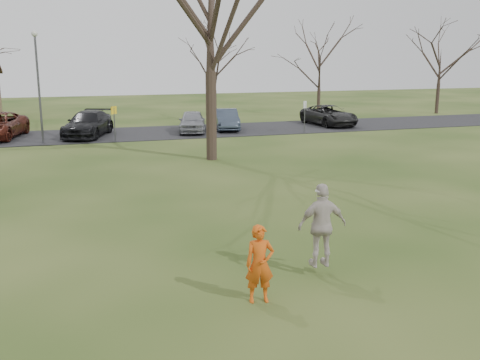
# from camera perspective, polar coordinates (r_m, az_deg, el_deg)

# --- Properties ---
(ground) EXTENTS (120.00, 120.00, 0.00)m
(ground) POSITION_cam_1_polar(r_m,az_deg,el_deg) (12.62, 5.53, -10.56)
(ground) COLOR #1E380F
(ground) RESTS_ON ground
(parking_strip) EXTENTS (62.00, 6.50, 0.04)m
(parking_strip) POSITION_cam_1_polar(r_m,az_deg,el_deg) (36.28, -10.00, 4.77)
(parking_strip) COLOR black
(parking_strip) RESTS_ON ground
(player_defender) EXTENTS (0.65, 0.47, 1.64)m
(player_defender) POSITION_cam_1_polar(r_m,az_deg,el_deg) (11.41, 2.05, -8.66)
(player_defender) COLOR #CA4D10
(player_defender) RESTS_ON ground
(car_3) EXTENTS (3.79, 5.69, 1.53)m
(car_3) POSITION_cam_1_polar(r_m,az_deg,el_deg) (35.45, -15.42, 5.60)
(car_3) COLOR black
(car_3) RESTS_ON parking_strip
(car_4) EXTENTS (2.56, 4.36, 1.39)m
(car_4) POSITION_cam_1_polar(r_m,az_deg,el_deg) (36.20, -4.96, 6.05)
(car_4) COLOR gray
(car_4) RESTS_ON parking_strip
(car_5) EXTENTS (2.15, 4.34, 1.37)m
(car_5) POSITION_cam_1_polar(r_m,az_deg,el_deg) (37.33, -1.42, 6.28)
(car_5) COLOR #333E4D
(car_5) RESTS_ON parking_strip
(car_6) EXTENTS (2.78, 5.25, 1.41)m
(car_6) POSITION_cam_1_polar(r_m,az_deg,el_deg) (40.23, 9.17, 6.62)
(car_6) COLOR black
(car_6) RESTS_ON parking_strip
(catching_play) EXTENTS (1.17, 0.55, 1.95)m
(catching_play) POSITION_cam_1_polar(r_m,az_deg,el_deg) (12.73, 8.48, -4.66)
(catching_play) COLOR #BCB0A8
(catching_play) RESTS_ON ground
(lamp_post) EXTENTS (0.34, 0.34, 6.27)m
(lamp_post) POSITION_cam_1_polar(r_m,az_deg,el_deg) (33.19, -20.17, 10.31)
(lamp_post) COLOR #47474C
(lamp_post) RESTS_ON ground
(sign_yellow) EXTENTS (0.35, 0.35, 2.08)m
(sign_yellow) POSITION_cam_1_polar(r_m,az_deg,el_deg) (32.93, -12.87, 6.35)
(sign_yellow) COLOR #47474C
(sign_yellow) RESTS_ON ground
(sign_white) EXTENTS (0.35, 0.35, 2.08)m
(sign_white) POSITION_cam_1_polar(r_m,az_deg,el_deg) (35.93, 6.70, 7.10)
(sign_white) COLOR #47474C
(sign_white) RESTS_ON ground
(big_tree) EXTENTS (9.00, 9.00, 14.00)m
(big_tree) POSITION_cam_1_polar(r_m,az_deg,el_deg) (26.55, -3.12, 17.16)
(big_tree) COLOR #352821
(big_tree) RESTS_ON ground
(small_tree_row) EXTENTS (55.00, 5.90, 8.50)m
(small_tree_row) POSITION_cam_1_polar(r_m,az_deg,el_deg) (41.69, -5.06, 11.29)
(small_tree_row) COLOR #352821
(small_tree_row) RESTS_ON ground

